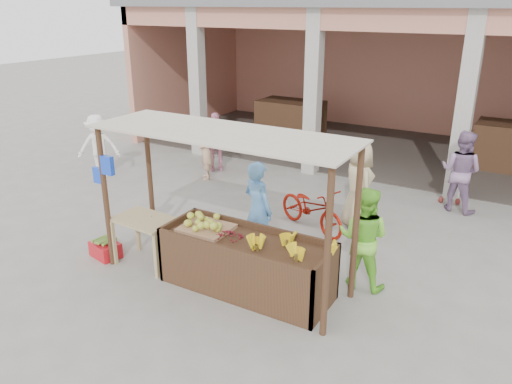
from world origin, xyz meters
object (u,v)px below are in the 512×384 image
Objects in this scene: fruit_stall at (246,266)px; vendor_blue at (258,207)px; motorcycle at (312,207)px; red_crate at (106,250)px; side_table at (145,226)px; vendor_green at (364,235)px.

vendor_blue is at bearing 111.02° from fruit_stall.
vendor_blue is at bearing -170.83° from motorcycle.
fruit_stall is 1.22m from vendor_blue.
fruit_stall is at bearing 131.62° from vendor_blue.
red_crate is 0.29× the size of motorcycle.
red_crate is 2.73m from vendor_blue.
fruit_stall is 2.47× the size of side_table.
motorcycle reaches higher than fruit_stall.
vendor_green is at bearing 30.63° from red_crate.
motorcycle is at bearing -83.46° from vendor_blue.
fruit_stall is at bearing -155.89° from motorcycle.
vendor_green is at bearing -111.43° from motorcycle.
fruit_stall is at bearing 19.89° from red_crate.
fruit_stall is 1.54× the size of vendor_green.
vendor_green is 2.13m from motorcycle.
vendor_blue is 1.07× the size of vendor_green.
vendor_green reaches higher than side_table.
vendor_blue is (-0.40, 1.03, 0.51)m from fruit_stall.
side_table is 0.62× the size of vendor_green.
red_crate is at bearing 51.87° from vendor_blue.
motorcycle is at bearing -47.33° from vendor_green.
red_crate is at bearing 160.29° from motorcycle.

